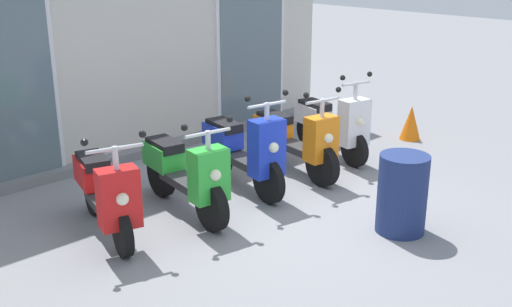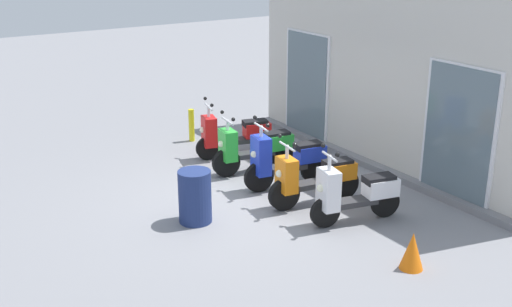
% 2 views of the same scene
% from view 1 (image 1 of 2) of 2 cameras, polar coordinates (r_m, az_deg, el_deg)
% --- Properties ---
extents(ground_plane, '(40.00, 40.00, 0.00)m').
position_cam_1_polar(ground_plane, '(6.97, 3.40, -5.23)').
color(ground_plane, gray).
extents(storefront_facade, '(6.98, 0.50, 3.63)m').
position_cam_1_polar(storefront_facade, '(8.75, -11.06, 11.27)').
color(storefront_facade, beige).
rests_on(storefront_facade, ground_plane).
extents(scooter_red, '(0.76, 1.55, 1.21)m').
position_cam_1_polar(scooter_red, '(6.40, -13.81, -3.40)').
color(scooter_red, black).
rests_on(scooter_red, ground_plane).
extents(scooter_green, '(0.63, 1.67, 1.18)m').
position_cam_1_polar(scooter_green, '(6.79, -6.64, -1.81)').
color(scooter_green, black).
rests_on(scooter_green, ground_plane).
extents(scooter_blue, '(0.62, 1.61, 1.30)m').
position_cam_1_polar(scooter_blue, '(7.36, -1.12, 0.41)').
color(scooter_blue, black).
rests_on(scooter_blue, ground_plane).
extents(scooter_orange, '(0.61, 1.64, 1.21)m').
position_cam_1_polar(scooter_orange, '(7.93, 3.62, 1.30)').
color(scooter_orange, black).
rests_on(scooter_orange, ground_plane).
extents(scooter_white, '(0.65, 1.51, 1.27)m').
position_cam_1_polar(scooter_white, '(8.62, 7.10, 2.79)').
color(scooter_white, black).
rests_on(scooter_white, ground_plane).
extents(traffic_cone, '(0.32, 0.32, 0.52)m').
position_cam_1_polar(traffic_cone, '(9.70, 14.17, 2.78)').
color(traffic_cone, orange).
rests_on(traffic_cone, ground_plane).
extents(trash_bin, '(0.51, 0.51, 0.83)m').
position_cam_1_polar(trash_bin, '(6.48, 13.41, -3.66)').
color(trash_bin, navy).
rests_on(trash_bin, ground_plane).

